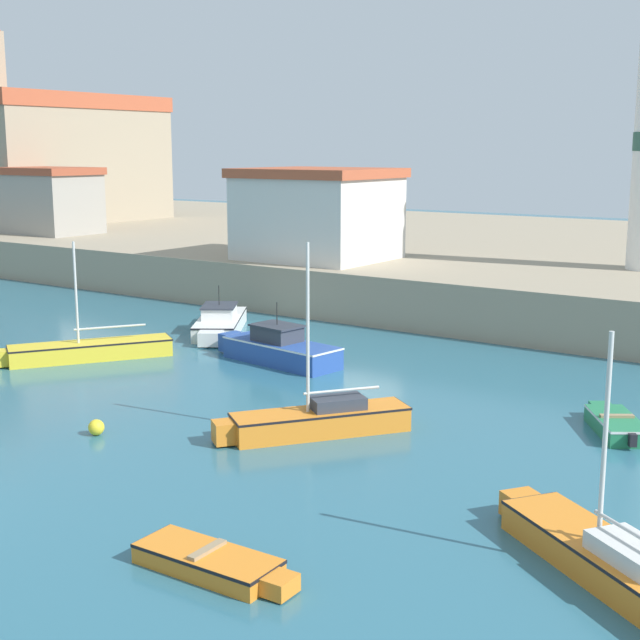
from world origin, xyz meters
The scene contains 12 objects.
quay_seawall centered at (0.00, 45.66, 1.22)m, with size 120.00×40.00×2.43m, color gray.
dinghy_green_1 centered at (12.39, 16.28, 0.28)m, with size 2.58×3.25×0.59m.
dinghy_orange_3 centered at (8.47, 2.70, 0.23)m, with size 3.63×1.26×0.50m.
sailboat_yellow_4 centered at (-7.88, 13.63, 0.40)m, with size 4.73×6.43×4.77m.
sailboat_orange_5 centered at (15.06, 7.00, 0.41)m, with size 5.89×4.55×4.92m.
motorboat_white_7 centered at (-7.02, 20.68, 0.48)m, with size 4.69×6.03×2.21m.
motorboat_blue_8 centered at (-1.27, 17.60, 0.57)m, with size 5.94×2.46×2.42m.
sailboat_orange_9 centered at (5.19, 11.11, 0.46)m, with size 4.32×5.37×5.73m.
mooring_buoy centered at (-0.15, 7.29, 0.24)m, with size 0.48×0.48×0.48m, color yellow.
church centered at (-40.68, 38.43, 7.96)m, with size 13.35×16.92×17.31m.
harbor_shed_near_wharf centered at (-8.00, 29.95, 4.89)m, with size 7.65×6.79×4.87m.
harbor_shed_mid_row centered at (-32.00, 31.28, 4.76)m, with size 6.80×4.77×4.61m.
Camera 1 is at (19.69, -9.66, 8.36)m, focal length 50.00 mm.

